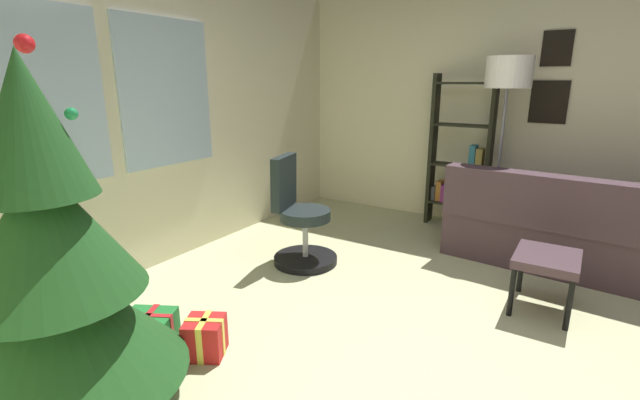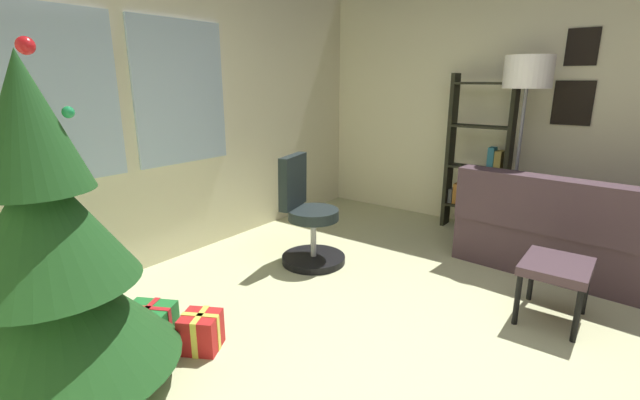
# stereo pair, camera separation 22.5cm
# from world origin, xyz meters

# --- Properties ---
(ground_plane) EXTENTS (5.11, 5.24, 0.10)m
(ground_plane) POSITION_xyz_m (0.00, 0.00, -0.05)
(ground_plane) COLOR beige
(wall_back_with_windows) EXTENTS (5.11, 0.12, 2.65)m
(wall_back_with_windows) POSITION_xyz_m (-0.02, 2.67, 1.33)
(wall_back_with_windows) COLOR beige
(wall_back_with_windows) RESTS_ON ground_plane
(wall_right_with_frames) EXTENTS (0.12, 5.24, 2.65)m
(wall_right_with_frames) POSITION_xyz_m (2.60, -0.00, 1.33)
(wall_right_with_frames) COLOR beige
(wall_right_with_frames) RESTS_ON ground_plane
(couch) EXTENTS (1.63, 1.94, 0.84)m
(couch) POSITION_xyz_m (1.91, -0.45, 0.29)
(couch) COLOR #443137
(couch) RESTS_ON ground_plane
(footstool) EXTENTS (0.48, 0.40, 0.41)m
(footstool) POSITION_xyz_m (0.81, -0.32, 0.36)
(footstool) COLOR #443137
(footstool) RESTS_ON ground_plane
(holiday_tree) EXTENTS (1.11, 1.11, 2.10)m
(holiday_tree) POSITION_xyz_m (-1.47, 1.53, 0.71)
(holiday_tree) COLOR #4C331E
(holiday_tree) RESTS_ON ground_plane
(gift_box_red) EXTENTS (0.29, 0.29, 0.23)m
(gift_box_red) POSITION_xyz_m (-0.83, 1.29, 0.11)
(gift_box_red) COLOR red
(gift_box_red) RESTS_ON ground_plane
(gift_box_green) EXTENTS (0.35, 0.36, 0.25)m
(gift_box_green) POSITION_xyz_m (-0.98, 1.59, 0.12)
(gift_box_green) COLOR #1E722D
(gift_box_green) RESTS_ON ground_plane
(office_chair) EXTENTS (0.56, 0.56, 0.95)m
(office_chair) POSITION_xyz_m (0.59, 1.59, 0.37)
(office_chair) COLOR black
(office_chair) RESTS_ON ground_plane
(bookshelf) EXTENTS (0.18, 0.64, 1.63)m
(bookshelf) POSITION_xyz_m (2.34, 0.71, 0.72)
(bookshelf) COLOR black
(bookshelf) RESTS_ON ground_plane
(floor_lamp) EXTENTS (0.41, 0.41, 1.77)m
(floor_lamp) POSITION_xyz_m (2.04, 0.26, 1.54)
(floor_lamp) COLOR slate
(floor_lamp) RESTS_ON ground_plane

